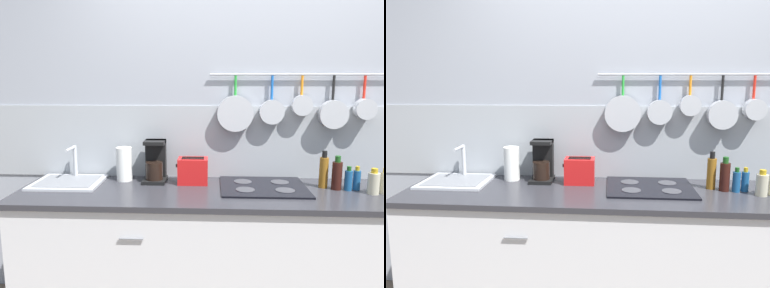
% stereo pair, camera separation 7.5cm
% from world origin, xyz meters
% --- Properties ---
extents(wall_back, '(7.20, 0.16, 2.60)m').
position_xyz_m(wall_back, '(0.00, 0.38, 1.28)').
color(wall_back, '#999EA8').
rests_on(wall_back, ground_plane).
extents(cabinet_base, '(3.09, 0.65, 0.87)m').
position_xyz_m(cabinet_base, '(0.00, -0.00, 0.43)').
color(cabinet_base, silver).
rests_on(cabinet_base, ground_plane).
extents(countertop, '(3.13, 0.68, 0.03)m').
position_xyz_m(countertop, '(0.00, 0.00, 0.88)').
color(countertop, '#2D2D33').
rests_on(countertop, cabinet_base).
extents(sink_basin, '(0.45, 0.39, 0.24)m').
position_xyz_m(sink_basin, '(-1.30, 0.13, 0.92)').
color(sink_basin, '#B7BABF').
rests_on(sink_basin, countertop).
extents(paper_towel_roll, '(0.11, 0.11, 0.24)m').
position_xyz_m(paper_towel_roll, '(-0.93, 0.22, 1.02)').
color(paper_towel_roll, white).
rests_on(paper_towel_roll, countertop).
extents(coffee_maker, '(0.16, 0.20, 0.29)m').
position_xyz_m(coffee_maker, '(-0.71, 0.22, 1.02)').
color(coffee_maker, black).
rests_on(coffee_maker, countertop).
extents(toaster, '(0.22, 0.14, 0.18)m').
position_xyz_m(toaster, '(-0.44, 0.17, 0.99)').
color(toaster, red).
rests_on(toaster, countertop).
extents(cooktop, '(0.56, 0.47, 0.01)m').
position_xyz_m(cooktop, '(0.02, 0.09, 0.91)').
color(cooktop, black).
rests_on(cooktop, countertop).
extents(bottle_dish_soap, '(0.06, 0.06, 0.25)m').
position_xyz_m(bottle_dish_soap, '(0.42, 0.11, 1.01)').
color(bottle_dish_soap, '#8C5919').
rests_on(bottle_dish_soap, countertop).
extents(bottle_cooking_wine, '(0.06, 0.06, 0.22)m').
position_xyz_m(bottle_cooking_wine, '(0.49, 0.07, 1.00)').
color(bottle_cooking_wine, '#33140F').
rests_on(bottle_cooking_wine, countertop).
extents(bottle_olive_oil, '(0.05, 0.05, 0.16)m').
position_xyz_m(bottle_olive_oil, '(0.56, 0.05, 0.97)').
color(bottle_olive_oil, navy).
rests_on(bottle_olive_oil, countertop).
extents(bottle_sesame_oil, '(0.05, 0.05, 0.15)m').
position_xyz_m(bottle_sesame_oil, '(0.62, 0.07, 0.97)').
color(bottle_sesame_oil, navy).
rests_on(bottle_sesame_oil, countertop).
extents(bottle_hot_sauce, '(0.07, 0.07, 0.16)m').
position_xyz_m(bottle_hot_sauce, '(0.69, -0.01, 0.97)').
color(bottle_hot_sauce, '#BFB799').
rests_on(bottle_hot_sauce, countertop).
extents(bottle_vinegar, '(0.05, 0.05, 0.16)m').
position_xyz_m(bottle_vinegar, '(0.76, 0.00, 0.97)').
color(bottle_vinegar, '#BFB799').
rests_on(bottle_vinegar, countertop).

